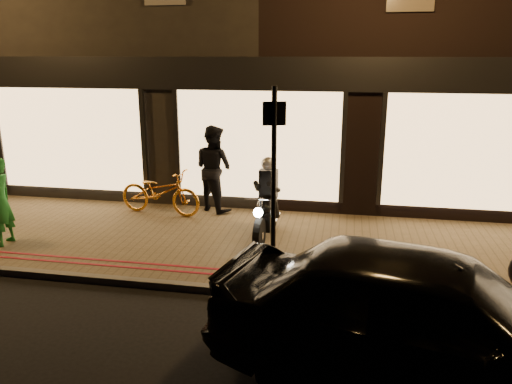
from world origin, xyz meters
TOP-DOWN VIEW (x-y plane):
  - ground at (0.00, 0.00)m, footprint 90.00×90.00m
  - sidewalk at (0.00, 2.00)m, footprint 50.00×4.00m
  - kerb_stone at (0.00, 0.05)m, footprint 50.00×0.14m
  - red_kerb_lines at (0.00, 0.55)m, footprint 50.00×0.26m
  - building_row at (-0.00, 8.99)m, footprint 48.00×10.11m
  - motorcycle at (0.49, 2.19)m, footprint 0.60×1.94m
  - sign_post at (0.86, 0.57)m, footprint 0.34×0.14m
  - bicycle_gold at (-2.07, 3.29)m, footprint 1.98×0.93m
  - person_dark at (-0.98, 3.80)m, footprint 1.19×1.12m
  - parked_car at (2.88, -1.71)m, footprint 5.09×2.99m

SIDE VIEW (x-z plane):
  - ground at x=0.00m, z-range 0.00..0.00m
  - sidewalk at x=0.00m, z-range 0.00..0.12m
  - kerb_stone at x=0.00m, z-range 0.00..0.12m
  - red_kerb_lines at x=0.00m, z-range 0.12..0.13m
  - bicycle_gold at x=-2.07m, z-range 0.12..1.12m
  - motorcycle at x=0.49m, z-range -0.06..1.53m
  - parked_car at x=2.88m, z-range 0.00..1.63m
  - person_dark at x=-0.98m, z-range 0.12..2.06m
  - sign_post at x=0.86m, z-range 0.30..3.30m
  - building_row at x=0.00m, z-range 0.00..8.50m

